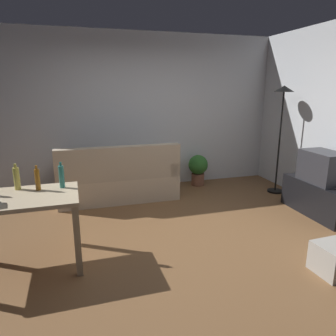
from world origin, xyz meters
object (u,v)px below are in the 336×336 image
(desk, at_px, (15,208))
(tv_stand, at_px, (319,198))
(tv, at_px, (323,167))
(couch, at_px, (118,180))
(bottle_amber, at_px, (37,179))
(bottle_tall, at_px, (62,176))
(potted_plant, at_px, (198,168))
(bottle_squat, at_px, (17,178))
(torchiere_lamp, at_px, (282,110))

(desk, bearing_deg, tv_stand, 3.62)
(tv_stand, bearing_deg, tv, -90.00)
(couch, height_order, bottle_amber, bottle_amber)
(couch, height_order, tv, same)
(bottle_tall, bearing_deg, tv, 2.10)
(desk, relative_size, potted_plant, 2.12)
(bottle_squat, bearing_deg, torchiere_lamp, 15.46)
(bottle_squat, bearing_deg, desk, -91.43)
(torchiere_lamp, bearing_deg, desk, -161.40)
(couch, xyz_separation_m, tv, (2.68, -1.47, 0.39))
(torchiere_lamp, xyz_separation_m, potted_plant, (-1.16, 0.76, -1.08))
(desk, xyz_separation_m, bottle_amber, (0.21, 0.15, 0.22))
(couch, height_order, tv_stand, couch)
(couch, xyz_separation_m, torchiere_lamp, (2.68, -0.45, 1.11))
(couch, height_order, potted_plant, couch)
(couch, xyz_separation_m, bottle_amber, (-1.01, -1.61, 0.57))
(bottle_amber, bearing_deg, bottle_tall, 3.67)
(couch, relative_size, torchiere_lamp, 1.05)
(bottle_amber, bearing_deg, desk, -144.01)
(tv, distance_m, bottle_tall, 3.47)
(potted_plant, distance_m, bottle_tall, 3.04)
(tv_stand, bearing_deg, potted_plant, 33.00)
(couch, bearing_deg, tv, 151.33)
(torchiere_lamp, relative_size, bottle_tall, 6.57)
(bottle_squat, bearing_deg, tv, 0.88)
(desk, xyz_separation_m, bottle_squat, (0.01, 0.24, 0.23))
(couch, distance_m, torchiere_lamp, 2.93)
(tv_stand, distance_m, desk, 3.93)
(couch, distance_m, tv, 3.08)
(tv_stand, distance_m, bottle_amber, 3.75)
(tv, xyz_separation_m, bottle_tall, (-3.46, -0.13, 0.18))
(torchiere_lamp, relative_size, desk, 1.50)
(desk, relative_size, bottle_tall, 4.39)
(potted_plant, bearing_deg, bottle_tall, -140.34)
(tv, relative_size, desk, 0.50)
(bottle_amber, bearing_deg, bottle_squat, 158.22)
(couch, distance_m, bottle_squat, 2.03)
(potted_plant, distance_m, bottle_squat, 3.35)
(bottle_tall, bearing_deg, torchiere_lamp, 18.32)
(tv_stand, distance_m, bottle_tall, 3.52)
(torchiere_lamp, relative_size, potted_plant, 3.18)
(torchiere_lamp, bearing_deg, tv, -89.80)
(bottle_squat, distance_m, bottle_amber, 0.22)
(desk, bearing_deg, bottle_tall, 20.03)
(bottle_squat, bearing_deg, bottle_tall, -8.70)
(desk, distance_m, bottle_tall, 0.53)
(tv, bearing_deg, potted_plant, 33.08)
(couch, distance_m, desk, 2.17)
(tv_stand, distance_m, torchiere_lamp, 1.55)
(couch, bearing_deg, desk, 55.27)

